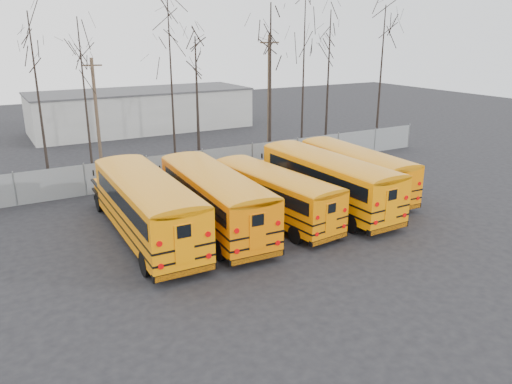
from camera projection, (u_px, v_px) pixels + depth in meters
ground at (300, 235)px, 25.30m from camera, size 120.00×120.00×0.00m
fence at (203, 164)px, 34.91m from camera, size 40.00×0.04×2.00m
distant_building at (142, 111)px, 52.08m from camera, size 22.00×8.00×4.00m
bus_a at (145, 202)px, 24.20m from camera, size 3.01×11.99×3.34m
bus_b at (213, 194)px, 25.52m from camera, size 3.26×11.61×3.21m
bus_c at (272, 191)px, 26.83m from camera, size 3.39×10.39×2.86m
bus_d at (326, 177)px, 28.58m from camera, size 2.95×11.62×3.23m
bus_e at (354, 167)px, 31.34m from camera, size 2.86×10.64×2.95m
utility_pole_left at (96, 112)px, 37.29m from camera, size 1.40×0.51×8.05m
utility_pole_right at (269, 91)px, 43.16m from camera, size 1.71×0.36×9.62m
tree_2 at (39, 104)px, 31.31m from camera, size 0.26×0.26×11.04m
tree_3 at (86, 106)px, 31.58m from camera, size 0.26×0.26×10.72m
tree_4 at (172, 88)px, 34.69m from camera, size 0.26×0.26×12.14m
tree_5 at (197, 102)px, 37.57m from camera, size 0.26×0.26×9.54m
tree_6 at (270, 85)px, 38.14m from camera, size 0.26×0.26×11.90m
tree_7 at (303, 78)px, 40.66m from camera, size 0.26×0.26×12.55m
tree_8 at (328, 78)px, 44.93m from camera, size 0.26×0.26×11.68m
tree_9 at (380, 78)px, 43.48m from camera, size 0.26×0.26×12.01m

